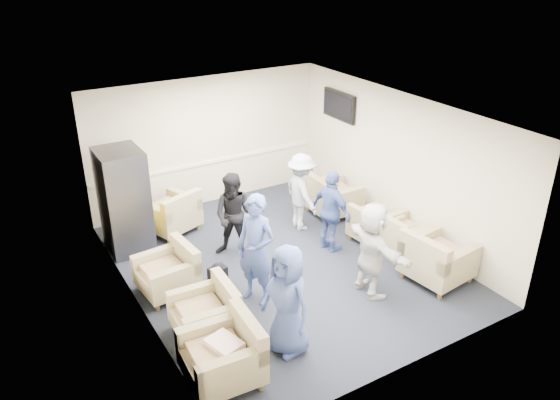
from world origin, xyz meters
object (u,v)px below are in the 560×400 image
armchair_left_near (226,356)px  person_back_left (235,216)px  armchair_right_midnear (400,236)px  armchair_right_near (435,261)px  armchair_left_far (170,273)px  person_back_right (302,192)px  armchair_left_mid (208,314)px  armchair_right_midfar (373,227)px  person_front_left (287,300)px  vending_machine (124,201)px  person_front_right (372,250)px  armchair_right_far (331,198)px  armchair_corner (172,215)px  person_mid_right (331,212)px  person_mid_left (256,250)px

armchair_left_near → person_back_left: 3.10m
armchair_right_midnear → person_back_left: (-2.56, 1.42, 0.45)m
armchair_right_near → armchair_left_far: bearing=56.7°
person_back_right → armchair_left_mid: bearing=129.6°
armchair_left_mid → armchair_right_midfar: armchair_left_mid is taller
armchair_left_mid → person_front_left: (0.78, -0.86, 0.47)m
vending_machine → person_front_right: 4.41m
armchair_left_far → vending_machine: vending_machine is taller
armchair_right_midnear → person_back_right: size_ratio=0.55×
armchair_right_near → armchair_right_far: size_ratio=1.11×
armchair_right_midnear → armchair_corner: (-3.21, 2.82, 0.04)m
armchair_left_far → vending_machine: bearing=-179.7°
person_back_left → person_front_left: bearing=-58.2°
person_back_right → armchair_right_far: bearing=-74.0°
armchair_left_near → armchair_right_near: (3.90, 0.29, 0.01)m
person_mid_right → armchair_right_near: bearing=-161.5°
armchair_right_near → person_mid_right: size_ratio=0.69×
person_mid_right → person_front_right: 1.44m
armchair_right_far → armchair_corner: armchair_right_far is taller
armchair_right_midfar → person_mid_right: bearing=73.0°
person_mid_left → armchair_left_near: bearing=-68.5°
armchair_left_near → armchair_right_far: armchair_right_far is taller
armchair_left_mid → armchair_right_midfar: (3.70, 0.88, -0.03)m
person_front_left → person_back_right: bearing=130.5°
person_mid_right → vending_machine: bearing=49.8°
armchair_right_midfar → armchair_right_far: 1.31m
armchair_left_far → armchair_right_midnear: 4.06m
armchair_left_near → armchair_right_midfar: 4.29m
armchair_left_far → armchair_left_mid: bearing=-1.1°
armchair_right_midfar → armchair_right_far: bearing=-5.2°
person_back_left → armchair_right_midnear: bearing=14.3°
armchair_left_mid → vending_machine: size_ratio=0.46×
person_back_left → armchair_right_near: bearing=-1.6°
armchair_right_midnear → person_back_left: person_back_left is taller
person_front_left → person_mid_left: (0.20, 1.24, 0.09)m
armchair_right_near → person_front_right: (-1.11, 0.29, 0.40)m
armchair_corner → person_mid_right: bearing=116.4°
armchair_right_far → person_back_left: (-2.38, -0.45, 0.41)m
person_front_left → person_mid_left: size_ratio=0.90×
armchair_left_far → armchair_right_near: 4.27m
person_front_left → person_back_right: (2.08, 2.88, -0.04)m
armchair_right_near → person_front_left: person_front_left is taller
person_back_left → person_front_right: person_front_right is taller
armchair_right_midnear → person_front_left: size_ratio=0.52×
armchair_right_midfar → armchair_corner: armchair_corner is taller
person_back_right → person_mid_right: size_ratio=1.00×
armchair_right_near → vending_machine: vending_machine is taller
armchair_corner → person_mid_left: (0.33, -2.77, 0.53)m
armchair_right_near → armchair_right_midnear: bearing=-14.5°
vending_machine → person_back_right: vending_machine is taller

